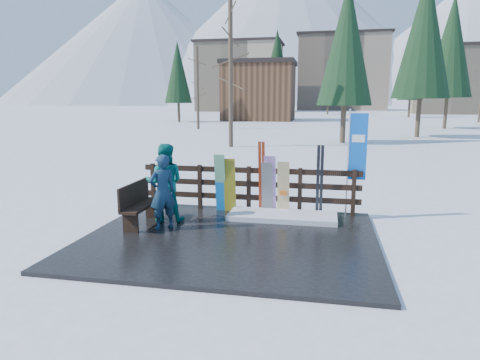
% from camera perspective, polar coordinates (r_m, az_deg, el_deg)
% --- Properties ---
extents(ground, '(700.00, 700.00, 0.00)m').
position_cam_1_polar(ground, '(9.01, -1.35, -8.04)').
color(ground, white).
rests_on(ground, ground).
extents(deck, '(6.00, 5.00, 0.08)m').
position_cam_1_polar(deck, '(9.00, -1.35, -7.79)').
color(deck, black).
rests_on(deck, ground).
extents(fence, '(5.60, 0.10, 1.15)m').
position_cam_1_polar(fence, '(10.91, 1.18, -0.73)').
color(fence, black).
rests_on(fence, deck).
extents(snow_patch, '(2.57, 1.00, 0.12)m').
position_cam_1_polar(snow_patch, '(10.35, 5.68, -4.82)').
color(snow_patch, white).
rests_on(snow_patch, deck).
extents(bench, '(0.41, 1.50, 0.97)m').
position_cam_1_polar(bench, '(9.97, -13.35, -2.94)').
color(bench, black).
rests_on(bench, deck).
extents(snowboard_0, '(0.27, 0.25, 1.48)m').
position_cam_1_polar(snowboard_0, '(10.83, -2.65, -0.40)').
color(snowboard_0, blue).
rests_on(snowboard_0, deck).
extents(snowboard_1, '(0.26, 0.34, 1.49)m').
position_cam_1_polar(snowboard_1, '(10.83, -2.61, -0.38)').
color(snowboard_1, silver).
rests_on(snowboard_1, deck).
extents(snowboard_2, '(0.29, 0.18, 1.38)m').
position_cam_1_polar(snowboard_2, '(10.78, -1.37, -0.71)').
color(snowboard_2, yellow).
rests_on(snowboard_2, deck).
extents(snowboard_3, '(0.28, 0.36, 1.48)m').
position_cam_1_polar(snowboard_3, '(10.60, 4.05, -0.64)').
color(snowboard_3, white).
rests_on(snowboard_3, deck).
extents(snowboard_4, '(0.27, 0.30, 1.31)m').
position_cam_1_polar(snowboard_4, '(10.62, 3.63, -1.07)').
color(snowboard_4, black).
rests_on(snowboard_4, deck).
extents(snowboard_5, '(0.29, 0.28, 1.35)m').
position_cam_1_polar(snowboard_5, '(10.57, 5.80, -1.07)').
color(snowboard_5, silver).
rests_on(snowboard_5, deck).
extents(ski_pair_a, '(0.16, 0.27, 1.82)m').
position_cam_1_polar(ski_pair_a, '(10.66, 2.92, 0.35)').
color(ski_pair_a, maroon).
rests_on(ski_pair_a, deck).
extents(ski_pair_b, '(0.17, 0.27, 1.76)m').
position_cam_1_polar(ski_pair_b, '(10.56, 10.58, -0.08)').
color(ski_pair_b, black).
rests_on(ski_pair_b, deck).
extents(rental_flag, '(0.45, 0.04, 2.60)m').
position_cam_1_polar(rental_flag, '(10.67, 15.16, 3.79)').
color(rental_flag, silver).
rests_on(rental_flag, deck).
extents(person_front, '(0.71, 0.71, 1.66)m').
position_cam_1_polar(person_front, '(9.46, -10.29, -1.60)').
color(person_front, navy).
rests_on(person_front, deck).
extents(person_back, '(1.03, 0.88, 1.83)m').
position_cam_1_polar(person_back, '(10.07, -9.99, -0.36)').
color(person_back, '#0C6C64').
rests_on(person_back, deck).
extents(resort_buildings, '(73.00, 87.60, 22.60)m').
position_cam_1_polar(resort_buildings, '(123.94, 11.29, 13.54)').
color(resort_buildings, tan).
rests_on(resort_buildings, ground).
extents(trees, '(41.98, 68.94, 13.08)m').
position_cam_1_polar(trees, '(58.60, 13.91, 13.22)').
color(trees, '#382B1E').
rests_on(trees, ground).
extents(mountains, '(520.00, 260.00, 120.00)m').
position_cam_1_polar(mountains, '(340.28, 9.69, 18.38)').
color(mountains, white).
rests_on(mountains, ground).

